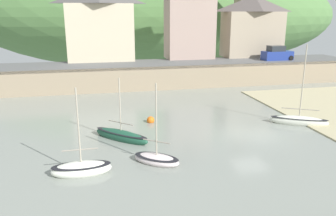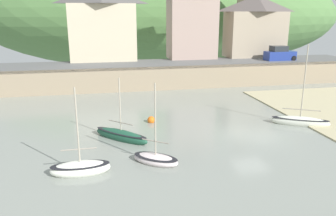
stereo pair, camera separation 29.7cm
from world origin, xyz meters
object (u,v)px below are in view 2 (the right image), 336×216
sailboat_far_left (300,121)px  parked_car_near_slipway (280,54)px  church_with_spire (249,8)px  waterfront_building_centre (192,16)px  motorboat_with_cabin (156,159)px  sailboat_tall_mast (121,135)px  waterfront_building_left (102,24)px  sailboat_blue_trim (80,168)px  mooring_buoy (151,120)px  waterfront_building_right (255,26)px

sailboat_far_left → parked_car_near_slipway: size_ratio=1.56×
church_with_spire → sailboat_far_left: (-7.76, -27.87, -8.99)m
waterfront_building_centre → motorboat_with_cabin: 31.24m
sailboat_tall_mast → church_with_spire: bearing=96.4°
waterfront_building_left → waterfront_building_centre: bearing=0.0°
sailboat_blue_trim → mooring_buoy: sailboat_blue_trim is taller
waterfront_building_right → waterfront_building_centre: bearing=180.0°
waterfront_building_centre → mooring_buoy: (-9.06, -20.82, -7.99)m
waterfront_building_centre → parked_car_near_slipway: waterfront_building_centre is taller
waterfront_building_left → sailboat_tall_mast: waterfront_building_left is taller
waterfront_building_right → mooring_buoy: waterfront_building_right is taller
waterfront_building_left → waterfront_building_centre: (12.25, 0.00, 0.92)m
waterfront_building_centre → waterfront_building_right: (9.52, -0.00, -1.36)m
sailboat_far_left → church_with_spire: bearing=103.1°
waterfront_building_left → sailboat_tall_mast: bearing=-88.7°
church_with_spire → waterfront_building_right: bearing=-98.7°
sailboat_far_left → waterfront_building_left: bearing=150.2°
parked_car_near_slipway → sailboat_far_left: bearing=-117.0°
church_with_spire → mooring_buoy: size_ratio=21.59×
mooring_buoy → sailboat_far_left: bearing=-15.0°
church_with_spire → mooring_buoy: church_with_spire is taller
sailboat_far_left → sailboat_blue_trim: bearing=-134.1°
sailboat_blue_trim → parked_car_near_slipway: sailboat_blue_trim is taller
waterfront_building_centre → sailboat_tall_mast: waterfront_building_centre is taller
waterfront_building_left → motorboat_with_cabin: size_ratio=1.93×
waterfront_building_left → church_with_spire: 22.83m
sailboat_tall_mast → parked_car_near_slipway: bearing=84.9°
waterfront_building_right → sailboat_blue_trim: size_ratio=1.72×
waterfront_building_right → parked_car_near_slipway: 6.01m
church_with_spire → sailboat_tall_mast: bearing=-127.7°
sailboat_far_left → motorboat_with_cabin: sailboat_far_left is taller
sailboat_far_left → motorboat_with_cabin: (-12.35, -4.65, -0.07)m
sailboat_tall_mast → waterfront_building_right: bearing=92.9°
waterfront_building_right → sailboat_tall_mast: size_ratio=1.89×
sailboat_tall_mast → motorboat_with_cabin: bearing=-23.8°
church_with_spire → motorboat_with_cabin: bearing=-121.7°
motorboat_with_cabin → sailboat_tall_mast: size_ratio=1.07×
waterfront_building_centre → parked_car_near_slipway: size_ratio=2.71×
waterfront_building_centre → sailboat_tall_mast: size_ratio=2.46×
sailboat_far_left → parked_car_near_slipway: 21.48m
waterfront_building_right → sailboat_far_left: bearing=-106.7°
church_with_spire → sailboat_tall_mast: (-21.84, -28.26, -9.00)m
waterfront_building_left → mooring_buoy: waterfront_building_left is taller
waterfront_building_right → parked_car_near_slipway: waterfront_building_right is taller
church_with_spire → mooring_buoy: bearing=-127.7°
motorboat_with_cabin → parked_car_near_slipway: bearing=85.6°
sailboat_far_left → parked_car_near_slipway: bearing=94.2°
waterfront_building_centre → sailboat_far_left: size_ratio=1.74×
sailboat_tall_mast → sailboat_blue_trim: size_ratio=0.91×
waterfront_building_centre → parked_car_near_slipway: (11.19, -4.50, -4.97)m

